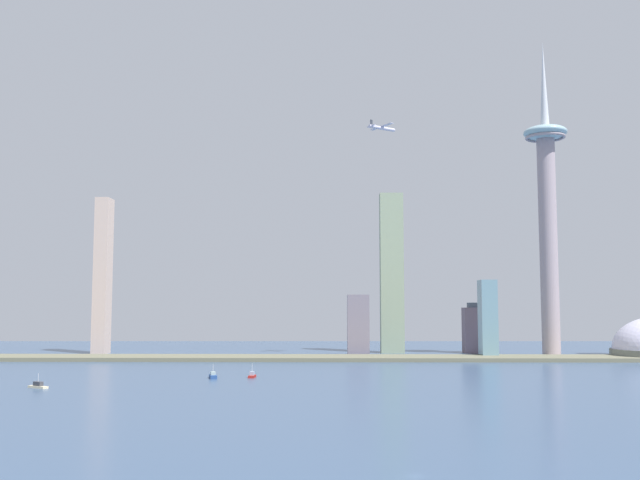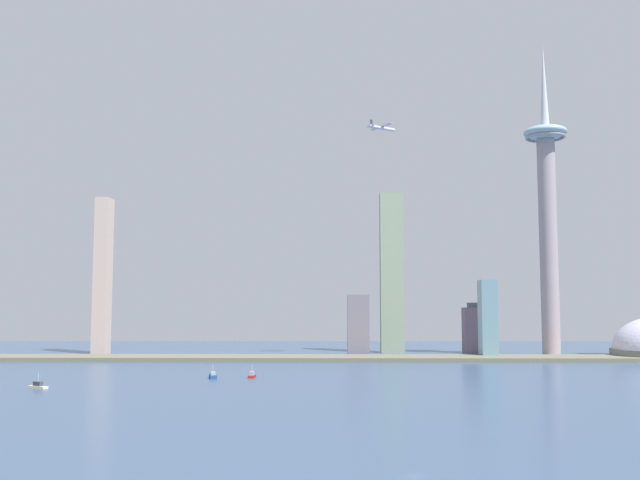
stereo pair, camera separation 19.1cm
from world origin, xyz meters
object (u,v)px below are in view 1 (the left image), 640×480
object	(u,v)px
skyscraper_0	(476,329)
skyscraper_2	(392,273)
skyscraper_5	(488,319)
skyscraper_3	(103,275)
airplane	(382,128)
boat_0	(213,376)
boat_5	(252,375)
observation_tower	(547,202)
skyscraper_6	(358,325)
boat_3	(38,386)

from	to	relation	value
skyscraper_0	skyscraper_2	world-z (taller)	skyscraper_2
skyscraper_5	skyscraper_3	bearing A→B (deg)	170.92
skyscraper_5	airplane	distance (m)	211.10
boat_0	boat_5	distance (m)	26.64
skyscraper_2	skyscraper_5	size ratio (longest dim) A/B	2.29
boat_0	observation_tower	bearing A→B (deg)	109.61
observation_tower	skyscraper_0	xyz separation A→B (m)	(-58.82, 64.53, -125.48)
skyscraper_5	skyscraper_6	world-z (taller)	skyscraper_5
skyscraper_2	boat_3	size ratio (longest dim) A/B	11.63
skyscraper_2	skyscraper_3	xyz separation A→B (m)	(-301.86, -15.37, -3.36)
skyscraper_6	boat_0	distance (m)	242.02
skyscraper_5	skyscraper_6	bearing A→B (deg)	167.56
skyscraper_0	airplane	size ratio (longest dim) A/B	1.75
skyscraper_3	skyscraper_6	bearing A→B (deg)	-7.51
skyscraper_6	airplane	distance (m)	195.78
skyscraper_5	boat_3	world-z (taller)	skyscraper_5
skyscraper_0	skyscraper_3	distance (m)	393.90
skyscraper_3	boat_5	world-z (taller)	skyscraper_3
skyscraper_2	boat_5	size ratio (longest dim) A/B	15.76
boat_0	skyscraper_0	bearing A→B (deg)	123.78
observation_tower	skyscraper_2	size ratio (longest dim) A/B	1.84
skyscraper_3	skyscraper_5	size ratio (longest dim) A/B	2.20
skyscraper_3	boat_3	bearing A→B (deg)	-78.65
skyscraper_0	skyscraper_6	distance (m)	135.57
skyscraper_3	skyscraper_0	bearing A→B (deg)	2.45
skyscraper_3	boat_5	xyz separation A→B (m)	(183.21, -243.97, -79.29)
boat_3	skyscraper_5	bearing A→B (deg)	-110.68
boat_3	airplane	world-z (taller)	airplane
observation_tower	boat_3	distance (m)	489.29
skyscraper_2	boat_0	bearing A→B (deg)	-118.57
skyscraper_0	skyscraper_2	distance (m)	105.94
skyscraper_5	boat_3	distance (m)	408.41
skyscraper_0	airplane	xyz separation A→B (m)	(-101.16, -65.16, 199.16)
boat_0	boat_5	world-z (taller)	boat_5
boat_3	skyscraper_0	bearing A→B (deg)	-103.27
observation_tower	skyscraper_2	xyz separation A→B (m)	(-146.49, 63.23, -66.01)
skyscraper_2	boat_3	bearing A→B (deg)	-126.53
airplane	boat_5	bearing A→B (deg)	-151.41
boat_3	observation_tower	bearing A→B (deg)	-114.05
boat_5	airplane	size ratio (longest dim) A/B	0.35
skyscraper_0	boat_5	world-z (taller)	skyscraper_0
boat_3	boat_5	distance (m)	137.39
skyscraper_2	skyscraper_6	world-z (taller)	skyscraper_2
skyscraper_3	skyscraper_5	bearing A→B (deg)	-9.08
airplane	boat_3	bearing A→B (deg)	-164.18
skyscraper_3	boat_0	bearing A→B (deg)	-57.83
skyscraper_3	skyscraper_6	xyz separation A→B (m)	(264.24, -34.84, -50.76)
skyscraper_2	skyscraper_6	bearing A→B (deg)	-126.84
skyscraper_5	skyscraper_6	distance (m)	124.12
observation_tower	boat_3	bearing A→B (deg)	-146.00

